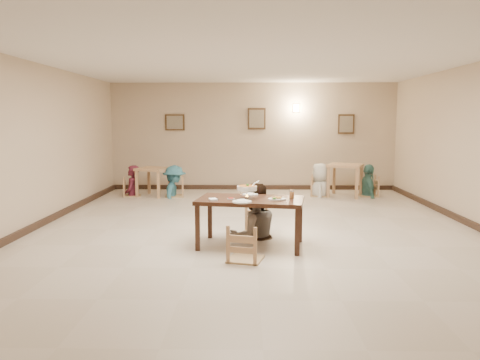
{
  "coord_description": "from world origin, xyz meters",
  "views": [
    {
      "loc": [
        -0.13,
        -8.23,
        1.95
      ],
      "look_at": [
        -0.27,
        -0.64,
        0.98
      ],
      "focal_mm": 35.0,
      "sensor_mm": 36.0,
      "label": 1
    }
  ],
  "objects_px": {
    "main_diner": "(254,183)",
    "bg_table_left": "(153,173)",
    "main_table": "(251,204)",
    "bg_chair_ll": "(132,178)",
    "bg_diner_b": "(174,165)",
    "bg_diner_c": "(321,163)",
    "bg_chair_rl": "(321,176)",
    "bg_table_right": "(345,170)",
    "bg_chair_rr": "(369,177)",
    "bg_chair_lr": "(174,178)",
    "chair_near": "(245,226)",
    "bg_diner_a": "(132,165)",
    "bg_diner_d": "(369,164)",
    "chair_far": "(253,208)",
    "drink_glass": "(292,195)",
    "curry_warmer": "(247,188)"
  },
  "relations": [
    {
      "from": "main_diner",
      "to": "bg_table_left",
      "type": "bearing_deg",
      "value": -78.78
    },
    {
      "from": "drink_glass",
      "to": "bg_chair_rl",
      "type": "height_order",
      "value": "bg_chair_rl"
    },
    {
      "from": "bg_table_right",
      "to": "bg_diner_c",
      "type": "bearing_deg",
      "value": 175.75
    },
    {
      "from": "chair_far",
      "to": "bg_diner_a",
      "type": "height_order",
      "value": "bg_diner_a"
    },
    {
      "from": "bg_chair_lr",
      "to": "bg_chair_rr",
      "type": "xyz_separation_m",
      "value": [
        5.03,
        0.17,
        0.01
      ]
    },
    {
      "from": "main_table",
      "to": "chair_far",
      "type": "xyz_separation_m",
      "value": [
        0.05,
        0.73,
        -0.21
      ]
    },
    {
      "from": "bg_chair_lr",
      "to": "chair_near",
      "type": "bearing_deg",
      "value": 10.56
    },
    {
      "from": "bg_chair_lr",
      "to": "bg_diner_b",
      "type": "height_order",
      "value": "bg_diner_b"
    },
    {
      "from": "chair_near",
      "to": "bg_table_right",
      "type": "height_order",
      "value": "chair_near"
    },
    {
      "from": "main_table",
      "to": "bg_diner_c",
      "type": "height_order",
      "value": "bg_diner_c"
    },
    {
      "from": "main_diner",
      "to": "bg_table_left",
      "type": "xyz_separation_m",
      "value": [
        -2.56,
        4.26,
        -0.31
      ]
    },
    {
      "from": "main_table",
      "to": "bg_table_left",
      "type": "xyz_separation_m",
      "value": [
        -2.5,
        4.85,
        -0.07
      ]
    },
    {
      "from": "bg_table_right",
      "to": "bg_diner_a",
      "type": "relative_size",
      "value": 0.68
    },
    {
      "from": "bg_diner_c",
      "to": "bg_diner_d",
      "type": "relative_size",
      "value": 1.03
    },
    {
      "from": "bg_table_right",
      "to": "main_diner",
      "type": "bearing_deg",
      "value": -119.22
    },
    {
      "from": "chair_near",
      "to": "bg_diner_a",
      "type": "distance_m",
      "value": 6.32
    },
    {
      "from": "bg_diner_a",
      "to": "bg_diner_d",
      "type": "distance_m",
      "value": 6.14
    },
    {
      "from": "bg_table_right",
      "to": "bg_chair_rr",
      "type": "height_order",
      "value": "bg_chair_rr"
    },
    {
      "from": "chair_near",
      "to": "drink_glass",
      "type": "bearing_deg",
      "value": -120.17
    },
    {
      "from": "chair_far",
      "to": "bg_table_left",
      "type": "distance_m",
      "value": 4.85
    },
    {
      "from": "main_table",
      "to": "bg_chair_ll",
      "type": "xyz_separation_m",
      "value": [
        -3.05,
        4.82,
        -0.21
      ]
    },
    {
      "from": "main_diner",
      "to": "bg_chair_lr",
      "type": "bearing_deg",
      "value": -84.19
    },
    {
      "from": "bg_table_right",
      "to": "bg_diner_d",
      "type": "relative_size",
      "value": 0.65
    },
    {
      "from": "chair_far",
      "to": "bg_table_right",
      "type": "xyz_separation_m",
      "value": [
        2.41,
        4.17,
        0.23
      ]
    },
    {
      "from": "bg_diner_a",
      "to": "bg_chair_lr",
      "type": "bearing_deg",
      "value": 85.19
    },
    {
      "from": "bg_chair_ll",
      "to": "bg_chair_rl",
      "type": "xyz_separation_m",
      "value": [
        4.89,
        0.12,
        0.05
      ]
    },
    {
      "from": "bg_chair_ll",
      "to": "bg_chair_rl",
      "type": "height_order",
      "value": "bg_chair_rl"
    },
    {
      "from": "chair_near",
      "to": "bg_diner_c",
      "type": "bearing_deg",
      "value": -94.53
    },
    {
      "from": "bg_chair_ll",
      "to": "bg_diner_b",
      "type": "height_order",
      "value": "bg_diner_b"
    },
    {
      "from": "main_diner",
      "to": "bg_table_right",
      "type": "bearing_deg",
      "value": -139.01
    },
    {
      "from": "main_table",
      "to": "curry_warmer",
      "type": "relative_size",
      "value": 5.02
    },
    {
      "from": "bg_chair_rl",
      "to": "bg_diner_d",
      "type": "xyz_separation_m",
      "value": [
        1.24,
        0.01,
        0.32
      ]
    },
    {
      "from": "main_diner",
      "to": "drink_glass",
      "type": "distance_m",
      "value": 0.85
    },
    {
      "from": "bg_diner_c",
      "to": "bg_table_left",
      "type": "bearing_deg",
      "value": -78.11
    },
    {
      "from": "chair_near",
      "to": "bg_diner_a",
      "type": "xyz_separation_m",
      "value": [
        -2.97,
        5.57,
        0.31
      ]
    },
    {
      "from": "chair_far",
      "to": "bg_diner_b",
      "type": "bearing_deg",
      "value": 131.7
    },
    {
      "from": "bg_chair_rl",
      "to": "bg_diner_c",
      "type": "relative_size",
      "value": 0.6
    },
    {
      "from": "bg_diner_c",
      "to": "bg_diner_d",
      "type": "distance_m",
      "value": 1.24
    },
    {
      "from": "main_diner",
      "to": "bg_chair_ll",
      "type": "bearing_deg",
      "value": -73.43
    },
    {
      "from": "main_table",
      "to": "bg_chair_rr",
      "type": "relative_size",
      "value": 1.73
    },
    {
      "from": "main_table",
      "to": "bg_diner_c",
      "type": "xyz_separation_m",
      "value": [
        1.84,
        4.94,
        0.18
      ]
    },
    {
      "from": "main_table",
      "to": "bg_table_left",
      "type": "relative_size",
      "value": 1.87
    },
    {
      "from": "main_table",
      "to": "bg_chair_ll",
      "type": "height_order",
      "value": "bg_chair_ll"
    },
    {
      "from": "bg_table_left",
      "to": "bg_chair_ll",
      "type": "xyz_separation_m",
      "value": [
        -0.55,
        -0.03,
        -0.14
      ]
    },
    {
      "from": "bg_table_left",
      "to": "bg_diner_d",
      "type": "height_order",
      "value": "bg_diner_d"
    },
    {
      "from": "chair_far",
      "to": "bg_diner_d",
      "type": "bearing_deg",
      "value": 69.84
    },
    {
      "from": "bg_chair_lr",
      "to": "bg_diner_b",
      "type": "relative_size",
      "value": 0.61
    },
    {
      "from": "bg_table_left",
      "to": "bg_chair_rr",
      "type": "bearing_deg",
      "value": 1.0
    },
    {
      "from": "bg_chair_ll",
      "to": "bg_diner_a",
      "type": "xyz_separation_m",
      "value": [
        -0.0,
        0.0,
        0.34
      ]
    },
    {
      "from": "chair_near",
      "to": "bg_chair_ll",
      "type": "relative_size",
      "value": 1.06
    }
  ]
}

